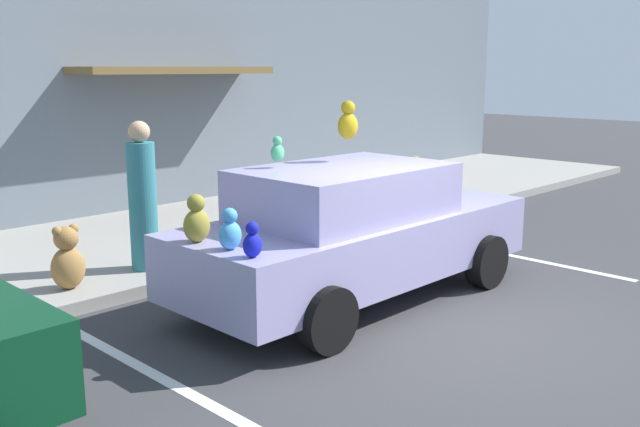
{
  "coord_description": "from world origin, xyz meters",
  "views": [
    {
      "loc": [
        -5.77,
        -3.79,
        2.59
      ],
      "look_at": [
        0.02,
        1.87,
        0.9
      ],
      "focal_mm": 39.24,
      "sensor_mm": 36.0,
      "label": 1
    }
  ],
  "objects": [
    {
      "name": "plush_covered_car",
      "position": [
        -0.04,
        1.27,
        0.8
      ],
      "size": [
        4.46,
        1.91,
        2.23
      ],
      "color": "#9891C2",
      "rests_on": "ground"
    },
    {
      "name": "pedestrian_near_shopfront",
      "position": [
        -1.32,
        3.59,
        1.01
      ],
      "size": [
        0.34,
        0.34,
        1.83
      ],
      "color": "teal",
      "rests_on": "sidewalk"
    },
    {
      "name": "sidewalk",
      "position": [
        0.0,
        5.0,
        0.07
      ],
      "size": [
        24.0,
        4.0,
        0.15
      ],
      "primitive_type": "cube",
      "color": "gray",
      "rests_on": "ground"
    },
    {
      "name": "teddy_bear_on_sidewalk",
      "position": [
        -2.36,
        3.5,
        0.49
      ],
      "size": [
        0.39,
        0.32,
        0.74
      ],
      "color": "#9E723D",
      "rests_on": "sidewalk"
    },
    {
      "name": "parking_stripe_front",
      "position": [
        2.91,
        1.0,
        0.0
      ],
      "size": [
        0.12,
        3.6,
        0.01
      ],
      "primitive_type": "cube",
      "color": "silver",
      "rests_on": "ground"
    },
    {
      "name": "storefront_building",
      "position": [
        0.01,
        7.14,
        3.19
      ],
      "size": [
        24.0,
        1.25,
        6.4
      ],
      "color": "slate",
      "rests_on": "ground"
    },
    {
      "name": "parking_stripe_rear",
      "position": [
        -2.76,
        1.0,
        0.0
      ],
      "size": [
        0.12,
        3.6,
        0.01
      ],
      "primitive_type": "cube",
      "color": "silver",
      "rests_on": "ground"
    },
    {
      "name": "ground_plane",
      "position": [
        0.0,
        0.0,
        0.0
      ],
      "size": [
        60.0,
        60.0,
        0.0
      ],
      "primitive_type": "plane",
      "color": "#38383A"
    }
  ]
}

